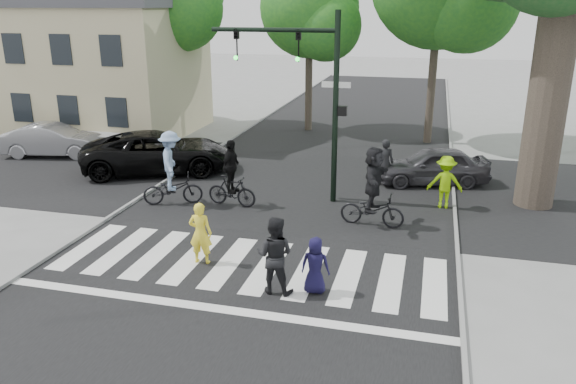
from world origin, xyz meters
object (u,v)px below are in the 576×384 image
at_px(pedestrian_child, 315,265).
at_px(cyclist_left, 172,173).
at_px(traffic_signal, 309,81).
at_px(car_silver, 53,140).
at_px(car_grey, 433,166).
at_px(cyclist_mid, 231,179).
at_px(pedestrian_adult, 275,255).
at_px(cyclist_right, 373,191).
at_px(car_suv, 158,152).
at_px(pedestrian_woman, 200,233).

relative_size(pedestrian_child, cyclist_left, 0.55).
xyz_separation_m(traffic_signal, car_silver, (-11.68, 2.77, -3.22)).
distance_m(traffic_signal, car_grey, 5.82).
xyz_separation_m(cyclist_mid, car_silver, (-9.46, 3.98, -0.20)).
distance_m(traffic_signal, car_silver, 12.43).
height_order(pedestrian_adult, cyclist_right, cyclist_right).
xyz_separation_m(pedestrian_child, car_silver, (-13.22, 8.92, 0.03)).
bearing_deg(cyclist_mid, cyclist_left, -170.25).
xyz_separation_m(cyclist_right, car_silver, (-13.99, 4.58, -0.37)).
bearing_deg(cyclist_right, cyclist_left, 177.55).
bearing_deg(pedestrian_child, pedestrian_adult, 10.63).
bearing_deg(cyclist_left, car_suv, 123.66).
bearing_deg(cyclist_left, traffic_signal, 20.48).
relative_size(cyclist_right, car_suv, 0.42).
distance_m(car_silver, car_grey, 15.63).
distance_m(cyclist_mid, cyclist_right, 4.58).
xyz_separation_m(pedestrian_adult, car_suv, (-6.92, 8.03, -0.11)).
distance_m(traffic_signal, cyclist_mid, 3.94).
height_order(pedestrian_woman, car_grey, pedestrian_woman).
xyz_separation_m(pedestrian_adult, car_silver, (-12.34, 9.11, -0.21)).
bearing_deg(cyclist_mid, pedestrian_woman, -80.37).
height_order(pedestrian_child, cyclist_left, cyclist_left).
relative_size(traffic_signal, pedestrian_child, 4.55).
height_order(car_suv, car_grey, car_suv).
height_order(traffic_signal, car_suv, traffic_signal).
bearing_deg(car_suv, pedestrian_adult, -162.38).
bearing_deg(cyclist_mid, car_grey, 33.01).
height_order(pedestrian_child, pedestrian_adult, pedestrian_adult).
relative_size(traffic_signal, pedestrian_woman, 3.77).
relative_size(pedestrian_adult, cyclist_right, 0.76).
distance_m(pedestrian_woman, pedestrian_child, 3.15).
height_order(cyclist_mid, cyclist_right, cyclist_right).
bearing_deg(pedestrian_woman, cyclist_left, -59.18).
relative_size(pedestrian_child, car_silver, 0.32).
bearing_deg(cyclist_right, cyclist_mid, 172.47).
height_order(traffic_signal, pedestrian_child, traffic_signal).
relative_size(pedestrian_child, car_suv, 0.23).
distance_m(pedestrian_woman, cyclist_left, 4.64).
bearing_deg(cyclist_mid, pedestrian_adult, -60.70).
bearing_deg(pedestrian_woman, car_grey, -127.05).
bearing_deg(pedestrian_child, car_suv, -46.99).
bearing_deg(pedestrian_adult, cyclist_right, -108.29).
xyz_separation_m(pedestrian_woman, cyclist_left, (-2.60, 3.84, 0.24)).
xyz_separation_m(cyclist_mid, car_grey, (6.17, 4.01, -0.22)).
bearing_deg(traffic_signal, pedestrian_woman, -105.79).
bearing_deg(car_suv, pedestrian_woman, -169.23).
bearing_deg(pedestrian_child, car_grey, -106.93).
height_order(cyclist_left, cyclist_right, cyclist_left).
xyz_separation_m(cyclist_right, car_suv, (-8.57, 3.50, -0.27)).
xyz_separation_m(pedestrian_adult, car_grey, (3.29, 9.14, -0.23)).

